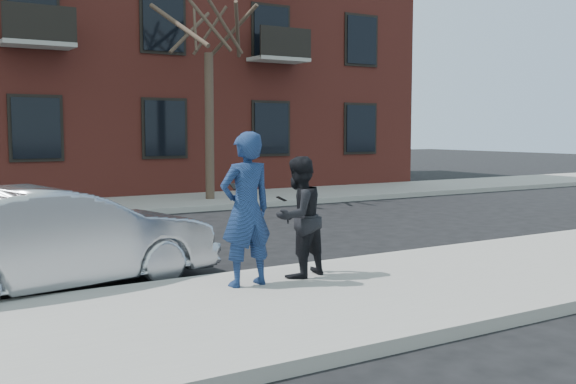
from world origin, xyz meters
TOP-DOWN VIEW (x-y plane):
  - ground at (0.00, 0.00)m, footprint 100.00×100.00m
  - near_sidewalk at (0.00, -0.25)m, footprint 50.00×3.50m
  - near_curb at (0.00, 1.55)m, footprint 50.00×0.10m
  - far_sidewalk at (0.00, 11.25)m, footprint 50.00×3.50m
  - far_curb at (0.00, 9.45)m, footprint 50.00×0.10m
  - apartment_building at (2.00, 18.00)m, footprint 24.30×10.30m
  - street_tree at (4.50, 11.00)m, footprint 3.60×3.60m
  - silver_sedan at (-1.77, 2.30)m, footprint 4.46×2.20m
  - man_hoodie at (0.24, 0.73)m, footprint 0.74×0.54m
  - man_peacoat at (1.10, 0.82)m, footprint 0.95×0.83m

SIDE VIEW (x-z plane):
  - ground at x=0.00m, z-range 0.00..0.00m
  - near_sidewalk at x=0.00m, z-range 0.00..0.15m
  - near_curb at x=0.00m, z-range 0.00..0.15m
  - far_sidewalk at x=0.00m, z-range 0.00..0.15m
  - far_curb at x=0.00m, z-range 0.00..0.15m
  - silver_sedan at x=-1.77m, z-range 0.00..1.41m
  - man_peacoat at x=1.10m, z-range 0.15..1.80m
  - man_hoodie at x=0.24m, z-range 0.15..2.13m
  - street_tree at x=4.50m, z-range 2.12..8.92m
  - apartment_building at x=2.00m, z-range 0.01..12.31m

